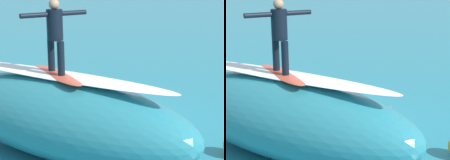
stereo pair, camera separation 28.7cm
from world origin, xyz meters
TOP-DOWN VIEW (x-y plane):
  - ground_plane at (0.00, 0.00)m, footprint 120.00×120.00m
  - wave_crest at (0.42, 2.52)m, footprint 7.40×3.99m
  - wave_foam_lip at (0.42, 2.52)m, footprint 6.01×2.23m
  - surfboard_riding at (0.52, 2.50)m, footprint 2.10×1.85m
  - surfer_riding at (0.52, 2.50)m, footprint 1.11×1.32m
  - surfboard_paddling at (-1.09, -1.12)m, footprint 1.78×1.61m
  - surfer_paddling at (-1.00, -1.19)m, footprint 1.30×1.15m
  - foam_patch_near at (3.70, -1.86)m, footprint 0.71×0.76m
  - foam_patch_mid at (2.71, 1.35)m, footprint 1.20×1.30m
  - foam_patch_far at (-0.00, -0.27)m, footprint 1.12×1.16m

SIDE VIEW (x-z plane):
  - ground_plane at x=0.00m, z-range 0.00..0.00m
  - surfboard_paddling at x=-1.09m, z-range 0.00..0.06m
  - foam_patch_near at x=3.70m, z-range 0.00..0.11m
  - foam_patch_mid at x=2.71m, z-range 0.00..0.17m
  - foam_patch_far at x=0.00m, z-range 0.00..0.18m
  - surfer_paddling at x=-1.00m, z-range 0.04..0.32m
  - wave_crest at x=0.42m, z-range 0.00..1.97m
  - wave_foam_lip at x=0.42m, z-range 1.97..2.05m
  - surfboard_riding at x=0.52m, z-range 1.97..2.07m
  - surfer_riding at x=0.52m, z-range 2.21..3.91m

